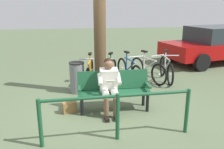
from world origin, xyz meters
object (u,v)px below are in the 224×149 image
litter_bin (77,77)px  bicycle_black (90,73)px  person_reading (109,83)px  parked_car (215,44)px  bench (114,88)px  bicycle_silver (166,69)px  tree_trunk (100,31)px  handbag (70,107)px  bicycle_blue (147,70)px  bicycle_purple (129,71)px  bicycle_green (109,73)px

litter_bin → bicycle_black: (-0.38, -0.55, -0.06)m
person_reading → parked_car: size_ratio=0.27×
bicycle_black → bench: bearing=23.3°
bicycle_silver → parked_car: bearing=133.5°
tree_trunk → bicycle_silver: bearing=-158.9°
person_reading → bicycle_silver: 2.94m
handbag → bicycle_blue: bearing=-140.7°
handbag → bicycle_blue: 3.08m
tree_trunk → bicycle_blue: bearing=-151.1°
litter_bin → bicycle_silver: bearing=-166.9°
person_reading → bicycle_silver: size_ratio=0.72×
handbag → parked_car: 7.09m
person_reading → handbag: bearing=-5.5°
person_reading → litter_bin: bearing=-62.7°
handbag → litter_bin: bearing=-99.0°
litter_bin → bicycle_blue: bearing=-162.8°
bench → bicycle_blue: bearing=-124.7°
litter_bin → parked_car: size_ratio=0.19×
bicycle_black → litter_bin: bearing=-24.2°
bicycle_silver → bicycle_blue: bearing=-84.4°
bicycle_black → bicycle_purple: bearing=104.3°
litter_bin → bicycle_blue: size_ratio=0.53×
bicycle_green → bicycle_black: 0.57m
tree_trunk → person_reading: bearing=92.6°
litter_bin → parked_car: (-5.65, -2.68, 0.35)m
tree_trunk → bicycle_purple: size_ratio=2.02×
tree_trunk → bicycle_green: bearing=-115.4°
bicycle_blue → bicycle_purple: bearing=-109.4°
bench → bicycle_green: bearing=-93.8°
bench → handbag: 1.06m
handbag → bicycle_green: bicycle_green is taller
litter_bin → person_reading: bearing=115.8°
handbag → parked_car: parked_car is taller
handbag → parked_car: size_ratio=0.07×
bicycle_silver → person_reading: bearing=-38.0°
tree_trunk → litter_bin: tree_trunk is taller
litter_bin → bicycle_purple: (-1.58, -0.64, -0.06)m
parked_car → litter_bin: bearing=13.1°
bicycle_blue → bicycle_green: size_ratio=1.00×
bicycle_green → parked_car: parked_car is taller
tree_trunk → bicycle_black: size_ratio=2.01×
bicycle_silver → bicycle_green: (1.82, 0.12, 0.00)m
litter_bin → bicycle_silver: bicycle_silver is taller
bicycle_silver → bicycle_blue: size_ratio=1.07×
handbag → bicycle_blue: (-2.37, -1.94, 0.24)m
person_reading → tree_trunk: bearing=-85.9°
bicycle_purple → parked_car: (-4.08, -2.05, 0.41)m
person_reading → bicycle_silver: bearing=-134.7°
handbag → litter_bin: litter_bin is taller
bench → bicycle_blue: bicycle_blue is taller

